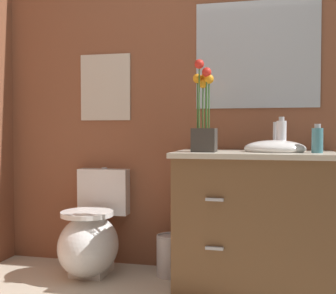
{
  "coord_description": "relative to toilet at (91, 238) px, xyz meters",
  "views": [
    {
      "loc": [
        0.43,
        -1.46,
        0.96
      ],
      "look_at": [
        -0.2,
        1.2,
        0.85
      ],
      "focal_mm": 47.86,
      "sensor_mm": 36.0,
      "label": 1
    }
  ],
  "objects": [
    {
      "name": "trash_bin",
      "position": [
        0.52,
        0.09,
        -0.11
      ],
      "size": [
        0.18,
        0.18,
        0.27
      ],
      "color": "#B7B7BC",
      "rests_on": "ground_plane"
    },
    {
      "name": "lotion_bottle",
      "position": [
        1.21,
        0.01,
        0.68
      ],
      "size": [
        0.06,
        0.06,
        0.21
      ],
      "color": "white",
      "rests_on": "vanity_cabinet"
    },
    {
      "name": "wall_back",
      "position": [
        0.94,
        0.3,
        1.01
      ],
      "size": [
        4.63,
        0.05,
        2.5
      ],
      "primitive_type": "cube",
      "color": "brown",
      "rests_on": "ground_plane"
    },
    {
      "name": "wall_mirror",
      "position": [
        1.06,
        0.27,
        1.21
      ],
      "size": [
        0.8,
        0.01,
        0.7
      ],
      "primitive_type": "cube",
      "color": "#B2BCC6"
    },
    {
      "name": "wall_poster",
      "position": [
        0.0,
        0.27,
        1.02
      ],
      "size": [
        0.37,
        0.01,
        0.47
      ],
      "primitive_type": "cube",
      "color": "beige"
    },
    {
      "name": "toilet",
      "position": [
        0.0,
        0.0,
        0.0
      ],
      "size": [
        0.38,
        0.59,
        0.69
      ],
      "color": "white",
      "rests_on": "ground_plane"
    },
    {
      "name": "flower_vase",
      "position": [
        0.77,
        -0.1,
        0.76
      ],
      "size": [
        0.14,
        0.14,
        0.54
      ],
      "color": "#38332D",
      "rests_on": "vanity_cabinet"
    },
    {
      "name": "soap_bottle",
      "position": [
        1.41,
        -0.09,
        0.66
      ],
      "size": [
        0.06,
        0.06,
        0.16
      ],
      "color": "teal",
      "rests_on": "vanity_cabinet"
    },
    {
      "name": "vanity_cabinet",
      "position": [
        1.06,
        -0.03,
        0.18
      ],
      "size": [
        0.94,
        0.56,
        1.01
      ],
      "color": "brown",
      "rests_on": "ground_plane"
    }
  ]
}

